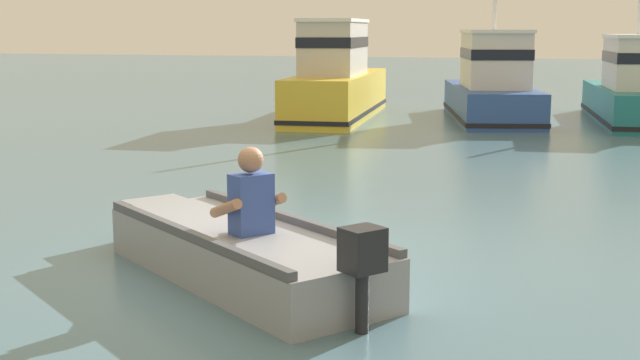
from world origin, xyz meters
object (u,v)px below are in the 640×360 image
moored_boat_yellow (337,82)px  moored_boat_blue (492,87)px  rowboat_with_person (239,250)px  moored_boat_teal (635,91)px

moored_boat_yellow → moored_boat_blue: 3.76m
moored_boat_blue → rowboat_with_person: bearing=-93.2°
rowboat_with_person → moored_boat_blue: size_ratio=0.57×
moored_boat_yellow → moored_boat_teal: 7.05m
rowboat_with_person → moored_boat_teal: size_ratio=0.55×
moored_boat_blue → moored_boat_teal: bearing=7.1°
rowboat_with_person → moored_boat_yellow: (-2.92, 13.37, 0.65)m
moored_boat_yellow → moored_boat_blue: size_ratio=1.13×
rowboat_with_person → moored_boat_blue: (0.78, 14.07, 0.55)m
moored_boat_teal → rowboat_with_person: bearing=-105.6°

